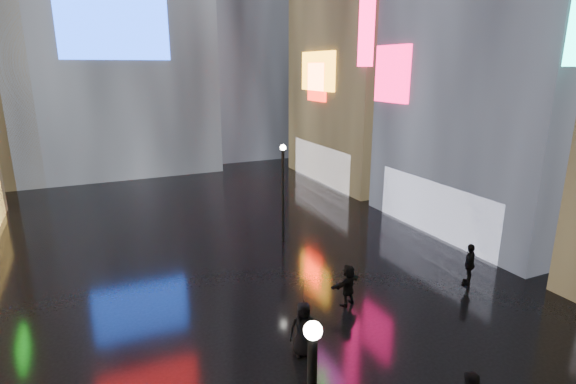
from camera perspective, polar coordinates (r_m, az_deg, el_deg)
ground at (r=23.58m, az=-8.15°, el=-6.95°), size 140.00×140.00×0.00m
building_right_far at (r=38.26m, az=11.57°, el=22.82°), size 10.28×12.00×28.00m
lamp_far at (r=23.24m, az=-0.62°, el=0.54°), size 0.30×0.30×5.20m
pedestrian_3 at (r=20.79m, az=22.06°, el=-8.47°), size 1.13×0.97×1.82m
pedestrian_4 at (r=14.97m, az=1.95°, el=-16.98°), size 1.04×0.84×1.85m
pedestrian_5 at (r=17.91m, az=7.63°, el=-11.62°), size 1.62×0.96×1.66m
umbrella_2 at (r=14.31m, az=2.00°, el=-12.52°), size 1.23×1.23×0.79m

